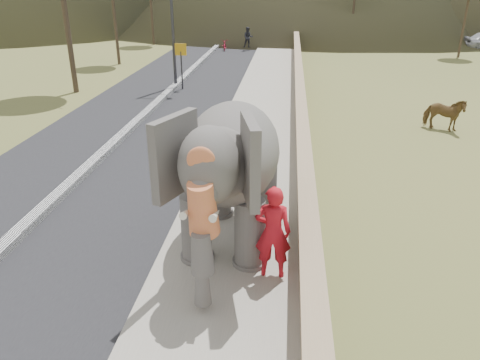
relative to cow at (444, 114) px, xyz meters
name	(u,v)px	position (x,y,z in m)	size (l,w,h in m)	color
ground	(228,263)	(-7.23, -10.12, -0.66)	(160.00, 160.00, 0.00)	olive
road	(140,122)	(-12.23, -0.12, -0.65)	(7.00, 120.00, 0.03)	black
median	(139,119)	(-12.23, -0.12, -0.55)	(0.35, 120.00, 0.22)	black
walkway	(259,124)	(-7.23, -0.12, -0.59)	(3.00, 120.00, 0.15)	#9E9687
parapet	(300,114)	(-5.58, -0.12, -0.11)	(0.30, 120.00, 1.10)	tan
signboard	(181,58)	(-11.73, 6.00, 0.98)	(0.60, 0.08, 2.40)	#2D2D33
cow	(444,114)	(0.00, 0.00, 0.00)	(0.71, 1.57, 1.32)	brown
elephant_and_man	(233,172)	(-7.21, -9.27, 1.10)	(2.60, 4.64, 3.24)	#635E5A
motorcyclist	(235,41)	(-10.50, 20.37, 0.06)	(2.73, 1.77, 1.85)	maroon
trees	(261,1)	(-8.22, 16.24, 3.32)	(46.91, 41.34, 9.60)	#473828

